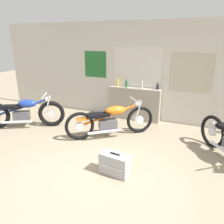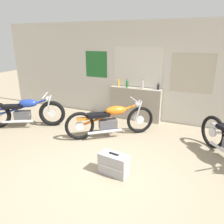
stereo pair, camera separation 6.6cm
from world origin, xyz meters
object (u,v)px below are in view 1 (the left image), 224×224
object	(u,v)px
motorcycle_blue	(24,112)
bottle_leftmost	(118,82)
motorcycle_orange	(111,120)
bottle_center	(142,84)
hard_case_silver	(115,164)
bottle_left_center	(126,83)
bottle_right_center	(157,86)

from	to	relation	value
motorcycle_blue	bottle_leftmost	bearing A→B (deg)	41.87
bottle_leftmost	motorcycle_orange	world-z (taller)	bottle_leftmost
bottle_center	hard_case_silver	xyz separation A→B (m)	(0.33, -2.84, -0.88)
bottle_left_center	bottle_center	world-z (taller)	bottle_center
bottle_left_center	bottle_center	bearing A→B (deg)	3.43
motorcycle_orange	bottle_left_center	bearing A→B (deg)	93.63
bottle_right_center	hard_case_silver	distance (m)	3.01
motorcycle_orange	hard_case_silver	distance (m)	1.63
bottle_center	hard_case_silver	size ratio (longest dim) A/B	0.48
bottle_left_center	motorcycle_blue	distance (m)	2.96
motorcycle_orange	hard_case_silver	size ratio (longest dim) A/B	3.20
motorcycle_orange	motorcycle_blue	size ratio (longest dim) A/B	0.91
bottle_right_center	hard_case_silver	world-z (taller)	bottle_right_center
bottle_leftmost	bottle_center	xyz separation A→B (m)	(0.76, -0.05, 0.01)
bottle_left_center	hard_case_silver	bearing A→B (deg)	-74.32
motorcycle_blue	bottle_right_center	bearing A→B (deg)	29.44
motorcycle_blue	bottle_left_center	bearing A→B (deg)	36.78
bottle_left_center	bottle_right_center	world-z (taller)	bottle_left_center
bottle_leftmost	motorcycle_blue	size ratio (longest dim) A/B	0.13
hard_case_silver	bottle_leftmost	bearing A→B (deg)	110.68
bottle_left_center	bottle_center	xyz separation A→B (m)	(0.46, 0.03, 0.00)
bottle_left_center	motorcycle_blue	bearing A→B (deg)	-143.22
bottle_leftmost	bottle_left_center	size ratio (longest dim) A/B	0.97
bottle_right_center	motorcycle_orange	world-z (taller)	bottle_right_center
bottle_left_center	motorcycle_blue	size ratio (longest dim) A/B	0.13
bottle_left_center	motorcycle_orange	distance (m)	1.51
bottle_leftmost	bottle_center	bearing A→B (deg)	-3.63
bottle_leftmost	motorcycle_blue	world-z (taller)	bottle_leftmost
motorcycle_orange	motorcycle_blue	xyz separation A→B (m)	(-2.40, -0.37, -0.01)
bottle_leftmost	motorcycle_orange	xyz separation A→B (m)	(0.39, -1.43, -0.64)
bottle_leftmost	motorcycle_blue	xyz separation A→B (m)	(-2.01, -1.81, -0.65)
bottle_left_center	motorcycle_orange	bearing A→B (deg)	-86.37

